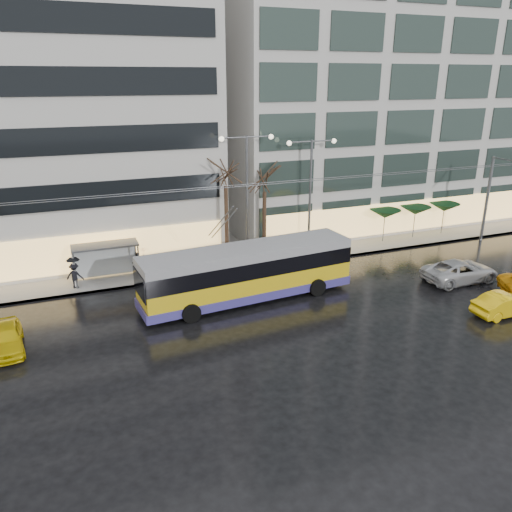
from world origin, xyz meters
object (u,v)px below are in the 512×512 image
trolleybus (248,274)px  taxi_a (6,338)px  bus_shelter (99,254)px  street_lamp_near (247,182)px

trolleybus → taxi_a: trolleybus is taller
bus_shelter → taxi_a: bearing=-125.2°
bus_shelter → street_lamp_near: size_ratio=0.47×
street_lamp_near → bus_shelter: bearing=-179.4°
bus_shelter → street_lamp_near: 11.14m
bus_shelter → trolleybus: bearing=-37.1°
trolleybus → taxi_a: 13.43m
trolleybus → taxi_a: bearing=-174.5°
street_lamp_near → taxi_a: 18.13m
trolleybus → bus_shelter: bearing=142.9°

